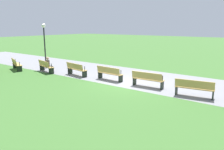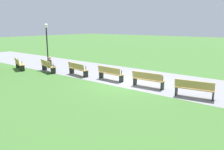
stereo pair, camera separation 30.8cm
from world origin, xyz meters
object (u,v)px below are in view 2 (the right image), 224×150
at_px(bench_2, 19,64).
at_px(bench_7, 194,88).
at_px(bench_3, 48,66).
at_px(bench_5, 110,73).
at_px(person_seated, 51,64).
at_px(bench_4, 78,69).
at_px(lamp_post, 47,37).
at_px(bench_6, 148,79).

height_order(bench_2, bench_7, same).
distance_m(bench_2, bench_3, 2.73).
xyz_separation_m(bench_5, person_seated, (-5.08, -0.77, 0.16)).
bearing_deg(bench_4, bench_2, -156.46).
height_order(person_seated, lamp_post, lamp_post).
bearing_deg(bench_7, bench_6, 165.27).
bearing_deg(bench_5, bench_7, 0.02).
distance_m(bench_4, bench_5, 2.74).
bearing_deg(bench_3, bench_4, 26.50).
distance_m(bench_5, lamp_post, 6.99).
height_order(bench_3, person_seated, person_seated).
height_order(bench_4, lamp_post, lamp_post).
xyz_separation_m(bench_4, bench_7, (8.18, 0.00, 0.00)).
height_order(bench_2, person_seated, person_seated).
xyz_separation_m(bench_3, bench_5, (5.40, 0.84, 0.00)).
xyz_separation_m(bench_2, lamp_post, (1.32, 1.83, 2.06)).
bearing_deg(bench_5, bench_4, -171.18).
relative_size(bench_3, bench_5, 1.02).
bearing_deg(bench_4, person_seated, -159.36).
relative_size(bench_7, lamp_post, 0.53).
bearing_deg(bench_7, person_seated, 173.82).
distance_m(bench_2, bench_6, 10.87).
xyz_separation_m(bench_2, bench_3, (2.61, 0.83, 0.00)).
xyz_separation_m(bench_5, bench_7, (5.46, -0.28, 0.00)).
height_order(bench_4, bench_7, same).
relative_size(bench_7, person_seated, 1.58).
distance_m(bench_4, bench_7, 8.18).
bearing_deg(bench_2, lamp_post, 74.73).
xyz_separation_m(person_seated, lamp_post, (-1.60, 0.93, 1.90)).
relative_size(bench_2, bench_7, 1.00).
xyz_separation_m(bench_3, lamp_post, (-1.28, 1.00, 2.06)).
distance_m(bench_3, person_seated, 0.36).
bearing_deg(bench_6, bench_7, -8.82).
bearing_deg(bench_5, lamp_post, -178.44).
distance_m(bench_3, bench_7, 10.87).
distance_m(bench_6, bench_7, 2.74).
relative_size(bench_2, bench_3, 0.99).
xyz_separation_m(bench_2, bench_4, (5.28, 1.38, 0.00)).
bearing_deg(bench_4, bench_5, 14.73).
xyz_separation_m(bench_6, person_seated, (-7.82, -0.77, 0.16)).
height_order(bench_3, bench_6, same).
bearing_deg(bench_4, bench_6, 11.79).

